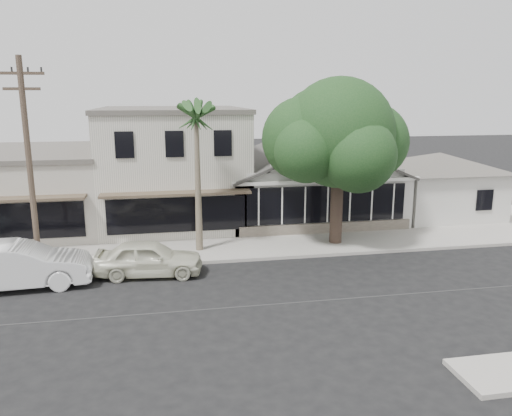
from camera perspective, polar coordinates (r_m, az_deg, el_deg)
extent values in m
plane|color=black|center=(18.49, 1.49, -10.99)|extent=(140.00, 140.00, 0.00)
cube|color=#9E9991|center=(24.84, -20.43, -5.34)|extent=(90.00, 3.50, 0.15)
cube|color=beige|center=(30.86, 5.76, 1.59)|extent=(10.00, 8.00, 3.00)
cube|color=black|center=(27.02, 8.17, 0.46)|extent=(8.80, 0.10, 2.00)
cube|color=#60564C|center=(27.36, 8.07, -2.40)|extent=(9.60, 0.18, 0.70)
cube|color=beige|center=(33.21, 19.97, 1.67)|extent=(6.00, 6.00, 3.00)
cube|color=silver|center=(30.34, -9.43, 4.64)|extent=(8.00, 10.00, 6.50)
cube|color=beige|center=(31.66, -25.85, 1.75)|extent=(10.00, 10.00, 4.20)
cylinder|color=brown|center=(22.61, -24.44, 4.13)|extent=(0.24, 0.24, 9.00)
cube|color=brown|center=(22.43, -25.35, 13.75)|extent=(1.80, 0.12, 0.12)
cube|color=brown|center=(22.42, -25.21, 12.23)|extent=(1.40, 0.12, 0.12)
imported|color=silver|center=(21.55, -12.14, -5.62)|extent=(4.61, 2.22, 1.52)
imported|color=white|center=(21.83, -25.49, -5.96)|extent=(5.63, 2.28, 1.82)
cylinder|color=#413127|center=(25.37, 9.16, -0.61)|extent=(0.62, 0.62, 3.30)
sphere|color=#173817|center=(24.76, 9.49, 8.49)|extent=(5.37, 5.37, 5.37)
sphere|color=#173817|center=(26.06, 12.85, 7.41)|extent=(3.92, 3.92, 3.92)
sphere|color=#173817|center=(24.67, 5.49, 7.86)|extent=(4.13, 4.13, 4.13)
sphere|color=#173817|center=(23.56, 11.64, 5.92)|extent=(3.51, 3.51, 3.51)
sphere|color=#173817|center=(26.11, 6.97, 9.46)|extent=(3.72, 3.72, 3.72)
sphere|color=#173817|center=(26.51, 11.03, 10.26)|extent=(3.30, 3.30, 3.30)
sphere|color=#173817|center=(23.47, 5.82, 6.60)|extent=(3.10, 3.10, 3.10)
cone|color=#726651|center=(23.67, -6.64, 2.27)|extent=(0.35, 0.35, 6.34)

